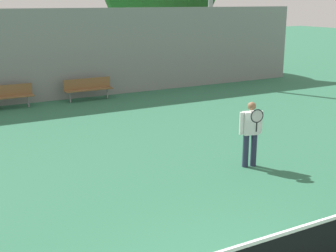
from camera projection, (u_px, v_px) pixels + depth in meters
tennis_player at (251, 131)px, 10.76m from camera, size 0.56×0.46×1.54m
bench_courtside_far at (88, 87)px, 18.19m from camera, size 1.91×0.40×0.84m
bench_adjacent_court at (4, 95)px, 16.70m from camera, size 2.07×0.40×0.84m
back_fence at (20, 57)px, 17.23m from camera, size 25.87×0.06×3.49m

